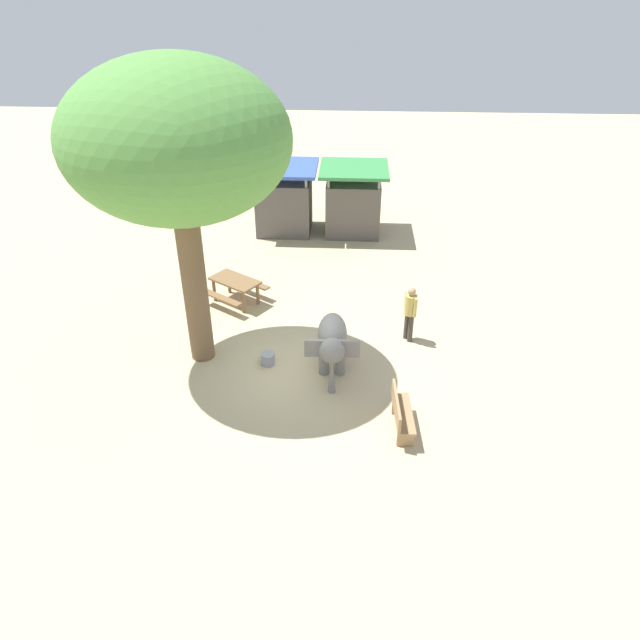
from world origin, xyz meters
TOP-DOWN VIEW (x-y plane):
  - ground_plane at (0.00, 0.00)m, footprint 60.00×60.00m
  - elephant at (0.73, 0.08)m, footprint 1.33×1.97m
  - person_handler at (2.76, 1.55)m, footprint 0.32×0.45m
  - shade_tree_main at (-2.71, 0.47)m, footprint 5.05×4.63m
  - wooden_bench at (2.32, -2.10)m, footprint 0.47×1.42m
  - picnic_table_near at (-2.33, 3.33)m, footprint 2.07×2.06m
  - market_stall_blue at (-1.44, 8.98)m, footprint 2.50×2.50m
  - market_stall_green at (1.16, 8.98)m, footprint 2.50×2.50m
  - feed_bucket at (-0.94, 0.19)m, footprint 0.36×0.36m

SIDE VIEW (x-z plane):
  - ground_plane at x=0.00m, z-range 0.00..0.00m
  - feed_bucket at x=-0.94m, z-range 0.00..0.32m
  - wooden_bench at x=2.32m, z-range 0.03..0.91m
  - picnic_table_near at x=-2.33m, z-range 0.20..0.98m
  - elephant at x=0.73m, z-range 0.19..1.56m
  - person_handler at x=2.76m, z-range 0.14..1.76m
  - market_stall_blue at x=-1.44m, z-range -0.12..2.40m
  - market_stall_green at x=1.16m, z-range -0.12..2.40m
  - shade_tree_main at x=-2.71m, z-range 1.86..9.30m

